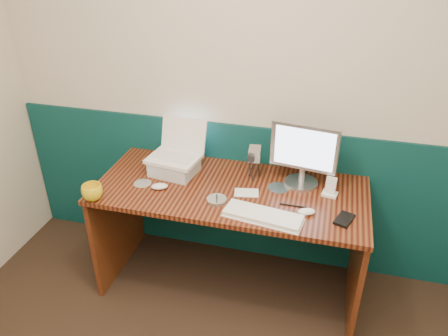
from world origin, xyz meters
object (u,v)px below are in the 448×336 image
(keyboard, at_px, (263,216))
(camcorder, at_px, (254,163))
(laptop, at_px, (173,142))
(desk, at_px, (230,239))
(mug, at_px, (92,192))
(monitor, at_px, (304,155))

(keyboard, relative_size, camcorder, 1.98)
(laptop, bearing_deg, desk, -5.20)
(mug, bearing_deg, keyboard, 3.77)
(desk, bearing_deg, keyboard, -45.69)
(camcorder, bearing_deg, desk, -132.12)
(desk, relative_size, laptop, 5.27)
(keyboard, height_order, camcorder, camcorder)
(monitor, bearing_deg, camcorder, -171.41)
(camcorder, bearing_deg, mug, -157.97)
(monitor, bearing_deg, keyboard, -103.29)
(laptop, height_order, keyboard, laptop)
(keyboard, distance_m, mug, 0.97)
(desk, relative_size, mug, 13.68)
(desk, height_order, camcorder, camcorder)
(monitor, height_order, mug, monitor)
(laptop, xyz_separation_m, keyboard, (0.62, -0.34, -0.21))
(camcorder, bearing_deg, laptop, -179.55)
(desk, bearing_deg, monitor, 21.33)
(laptop, xyz_separation_m, monitor, (0.78, 0.06, -0.02))
(monitor, xyz_separation_m, keyboard, (-0.16, -0.40, -0.18))
(mug, relative_size, camcorder, 0.56)
(laptop, bearing_deg, monitor, 12.90)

